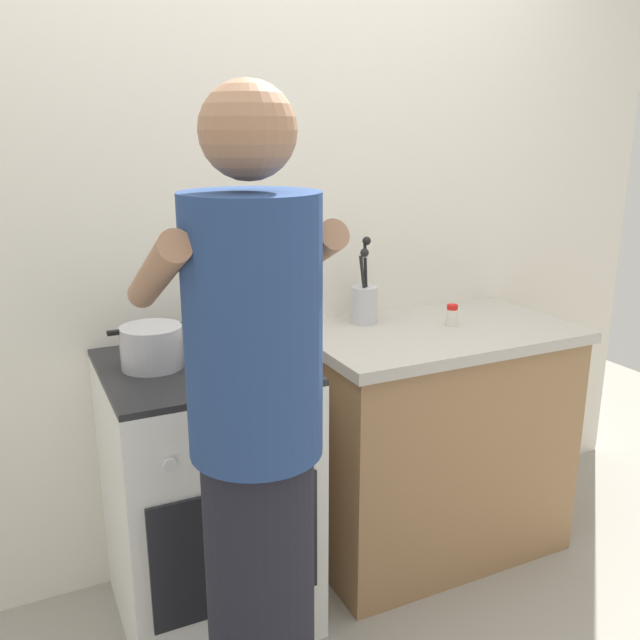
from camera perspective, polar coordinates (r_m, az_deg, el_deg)
ground at (r=2.56m, az=0.17°, el=-22.97°), size 6.00×6.00×0.00m
back_wall at (r=2.56m, az=-0.66°, el=7.89°), size 3.20×0.10×2.50m
countertop at (r=2.67m, az=9.59°, el=-9.96°), size 1.00×0.60×0.90m
stove_range at (r=2.32m, az=-9.55°, el=-14.23°), size 0.60×0.62×0.90m
pot at (r=2.11m, az=-14.08°, el=-2.22°), size 0.26×0.19×0.13m
mixing_bowl at (r=2.13m, az=-6.29°, el=-2.28°), size 0.31×0.31×0.08m
utensil_crock at (r=2.52m, az=3.78°, el=1.68°), size 0.10×0.10×0.33m
spice_bottle at (r=2.54m, az=11.14°, el=0.37°), size 0.04×0.04×0.08m
person at (r=1.58m, az=-5.41°, el=-12.19°), size 0.41×0.50×1.70m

